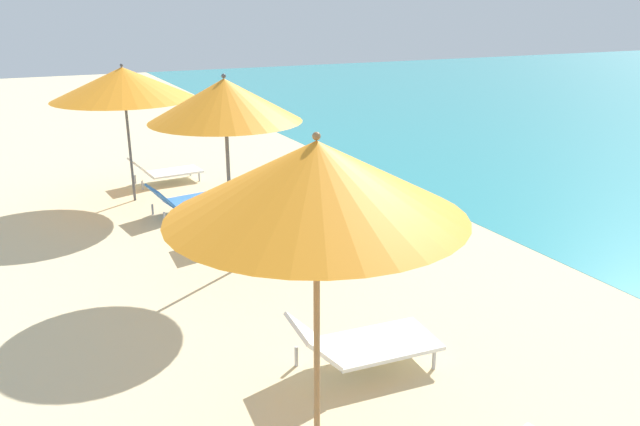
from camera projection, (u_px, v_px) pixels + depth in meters
The scene contains 7 objects.
umbrella_third at pixel (316, 180), 4.29m from camera, with size 2.17×2.17×2.71m.
lounger_third_shoreside at pixel (361, 343), 6.18m from camera, with size 1.55×0.79×0.62m.
umbrella_fourth at pixel (225, 100), 7.82m from camera, with size 1.99×1.99×2.72m.
lounger_fourth_shoreside at pixel (243, 221), 9.61m from camera, with size 1.44×0.71×0.56m.
umbrella_farthest at pixel (123, 83), 11.02m from camera, with size 2.58×2.58×2.55m.
lounger_farthest_shoreside at pixel (165, 171), 12.79m from camera, with size 1.48×0.76×0.57m.
lounger_farthest_inland at pixel (186, 199), 10.89m from camera, with size 1.44×0.87×0.59m.
Camera 1 is at (-2.38, 4.13, 3.52)m, focal length 34.39 mm.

